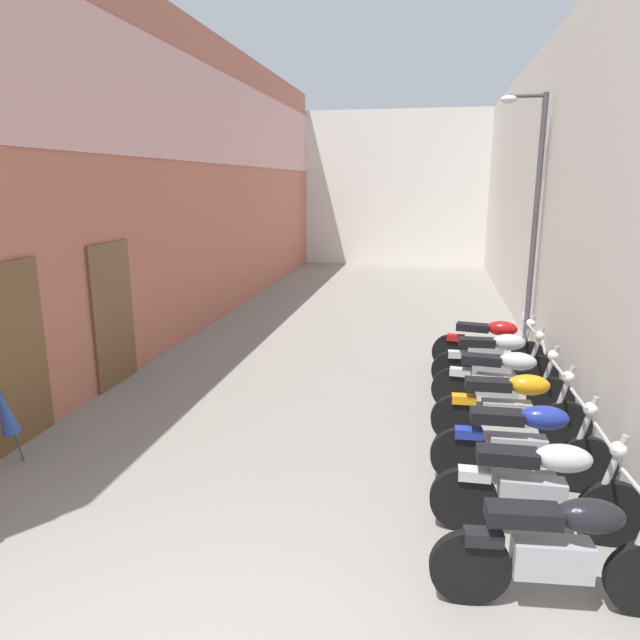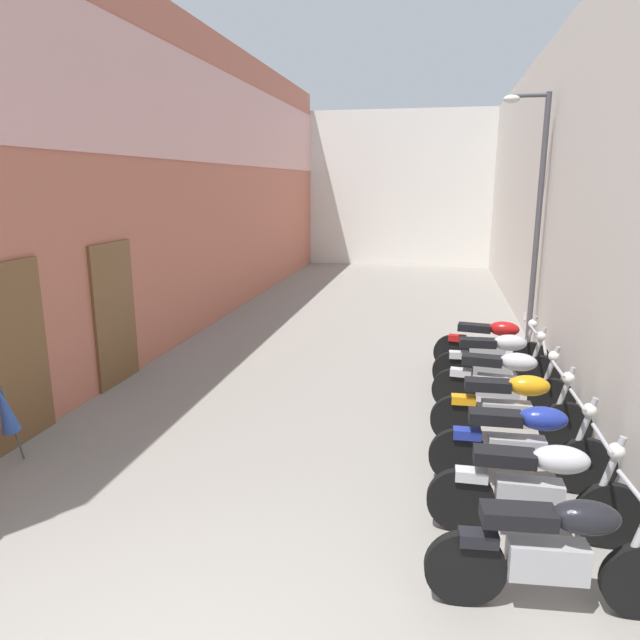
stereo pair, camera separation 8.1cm
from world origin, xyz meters
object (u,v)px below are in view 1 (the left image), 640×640
object	(u,v)px
motorcycle_fourth	(512,406)
motorcycle_seventh	(490,344)
motorcycle_third	(524,442)
motorcycle_sixth	(496,360)
motorcycle_nearest	(561,549)
street_lamp	(531,205)
umbrella_leaning	(5,411)
motorcycle_second	(539,486)
motorcycle_fifth	(503,380)

from	to	relation	value
motorcycle_fourth	motorcycle_seventh	distance (m)	2.75
motorcycle_third	motorcycle_sixth	distance (m)	2.85
motorcycle_nearest	motorcycle_third	bearing A→B (deg)	90.00
motorcycle_third	street_lamp	distance (m)	5.72
umbrella_leaning	motorcycle_sixth	bearing A→B (deg)	32.68
motorcycle_sixth	motorcycle_seventh	bearing A→B (deg)	90.01
motorcycle_second	umbrella_leaning	size ratio (longest dim) A/B	1.92
motorcycle_third	motorcycle_sixth	size ratio (longest dim) A/B	1.00
motorcycle_second	umbrella_leaning	bearing A→B (deg)	177.46
motorcycle_fourth	street_lamp	bearing A→B (deg)	80.70
motorcycle_fifth	umbrella_leaning	size ratio (longest dim) A/B	1.91
motorcycle_fifth	street_lamp	world-z (taller)	street_lamp
motorcycle_third	motorcycle_fourth	bearing A→B (deg)	90.00
motorcycle_fourth	motorcycle_sixth	size ratio (longest dim) A/B	1.00
motorcycle_nearest	motorcycle_fifth	distance (m)	3.72
motorcycle_second	umbrella_leaning	world-z (taller)	motorcycle_second
motorcycle_nearest	motorcycle_third	size ratio (longest dim) A/B	1.00
motorcycle_third	motorcycle_seventh	size ratio (longest dim) A/B	1.01
umbrella_leaning	motorcycle_second	bearing A→B (deg)	-2.54
motorcycle_nearest	motorcycle_fifth	bearing A→B (deg)	90.00
motorcycle_third	motorcycle_sixth	xyz separation A→B (m)	(-0.00, 2.85, 0.00)
motorcycle_sixth	motorcycle_seventh	world-z (taller)	same
motorcycle_third	motorcycle_seventh	bearing A→B (deg)	90.00
motorcycle_second	motorcycle_seventh	bearing A→B (deg)	90.00
motorcycle_nearest	motorcycle_seventh	world-z (taller)	same
street_lamp	motorcycle_nearest	bearing A→B (deg)	-95.67
motorcycle_nearest	motorcycle_sixth	distance (m)	4.64
motorcycle_fifth	street_lamp	distance (m)	4.03
motorcycle_third	umbrella_leaning	distance (m)	5.49
motorcycle_fifth	motorcycle_seventh	size ratio (longest dim) A/B	1.00
umbrella_leaning	motorcycle_seventh	bearing A→B (deg)	38.71
motorcycle_nearest	motorcycle_second	xyz separation A→B (m)	(0.00, 0.90, 0.00)
motorcycle_second	motorcycle_seventh	world-z (taller)	same
motorcycle_nearest	umbrella_leaning	size ratio (longest dim) A/B	1.92
motorcycle_fourth	motorcycle_fifth	size ratio (longest dim) A/B	1.00
motorcycle_seventh	street_lamp	bearing A→B (deg)	65.31
motorcycle_seventh	motorcycle_fourth	bearing A→B (deg)	-90.00
motorcycle_seventh	motorcycle_third	bearing A→B (deg)	-90.00
motorcycle_second	motorcycle_sixth	xyz separation A→B (m)	(-0.00, 3.74, 0.00)
motorcycle_third	motorcycle_fifth	world-z (taller)	same
street_lamp	motorcycle_fifth	bearing A→B (deg)	-101.89
motorcycle_fifth	motorcycle_seventh	bearing A→B (deg)	90.00
motorcycle_fourth	street_lamp	xyz separation A→B (m)	(0.70, 4.26, 2.18)
motorcycle_nearest	motorcycle_seventh	size ratio (longest dim) A/B	1.01
motorcycle_nearest	motorcycle_third	distance (m)	1.79
motorcycle_nearest	motorcycle_fourth	distance (m)	2.77
motorcycle_fourth	motorcycle_seventh	bearing A→B (deg)	90.00
motorcycle_third	umbrella_leaning	world-z (taller)	motorcycle_third
motorcycle_fifth	umbrella_leaning	distance (m)	6.03
motorcycle_second	street_lamp	xyz separation A→B (m)	(0.70, 6.13, 2.18)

